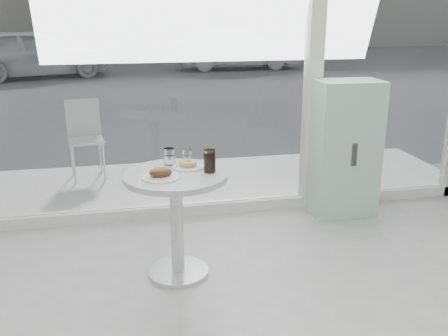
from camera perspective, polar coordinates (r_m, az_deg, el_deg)
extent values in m
cube|color=white|center=(4.77, -0.78, -4.44)|extent=(5.00, 0.12, 0.10)
cube|color=white|center=(4.68, 10.32, 13.19)|extent=(0.14, 0.14, 3.00)
cube|color=white|center=(4.36, -11.11, 11.53)|extent=(3.21, 0.02, 2.60)
cube|color=white|center=(5.03, 18.66, 11.70)|extent=(1.41, 0.02, 2.60)
cylinder|color=silver|center=(3.73, -5.25, -11.69)|extent=(0.44, 0.44, 0.03)
cylinder|color=silver|center=(3.57, -5.40, -6.71)|extent=(0.09, 0.09, 0.70)
cylinder|color=silver|center=(3.43, -5.58, -0.91)|extent=(0.72, 0.72, 0.04)
cube|color=silver|center=(5.51, -2.34, -1.63)|extent=(5.60, 1.60, 0.05)
cube|color=#3E3E3E|center=(17.46, -8.98, 11.25)|extent=(40.00, 24.00, 0.00)
cube|color=#9CC8B3|center=(4.70, 13.63, 2.15)|extent=(0.58, 0.40, 1.25)
cube|color=#333333|center=(4.53, 14.69, 1.48)|extent=(0.04, 0.02, 0.20)
cylinder|color=silver|center=(5.58, -16.75, 0.36)|extent=(0.02, 0.02, 0.42)
cylinder|color=silver|center=(5.60, -13.56, 0.70)|extent=(0.02, 0.02, 0.42)
cylinder|color=silver|center=(5.88, -16.98, 1.21)|extent=(0.02, 0.02, 0.42)
cylinder|color=silver|center=(5.90, -13.94, 1.52)|extent=(0.02, 0.02, 0.42)
cube|color=silver|center=(5.68, -15.48, 3.06)|extent=(0.42, 0.42, 0.03)
cube|color=silver|center=(5.80, -15.83, 5.58)|extent=(0.37, 0.07, 0.42)
imported|color=silver|center=(15.41, -20.97, 12.13)|extent=(4.36, 2.77, 1.38)
imported|color=#9B9EA3|center=(16.76, 1.47, 13.47)|extent=(4.03, 1.49, 1.32)
cylinder|color=white|center=(3.34, -7.23, -1.06)|extent=(0.25, 0.25, 0.01)
cube|color=white|center=(3.32, -6.88, -0.93)|extent=(0.12, 0.11, 0.00)
ellipsoid|color=#351B0E|center=(3.32, -7.25, -0.50)|extent=(0.15, 0.12, 0.07)
ellipsoid|color=#351B0E|center=(3.35, -6.68, -0.44)|extent=(0.08, 0.07, 0.04)
cylinder|color=white|center=(3.54, -4.12, 0.13)|extent=(0.22, 0.22, 0.01)
torus|color=tan|center=(3.53, -4.13, 0.53)|extent=(0.13, 0.13, 0.04)
cylinder|color=white|center=(3.60, -6.25, 1.31)|extent=(0.08, 0.08, 0.12)
cylinder|color=white|center=(3.61, -6.24, 0.92)|extent=(0.06, 0.06, 0.07)
cylinder|color=white|center=(3.62, -4.27, 1.33)|extent=(0.07, 0.07, 0.11)
cylinder|color=white|center=(3.62, -4.26, 0.98)|extent=(0.06, 0.06, 0.06)
cylinder|color=white|center=(3.42, -1.65, 0.80)|extent=(0.08, 0.08, 0.16)
cylinder|color=black|center=(3.42, -1.64, 0.69)|extent=(0.07, 0.07, 0.14)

